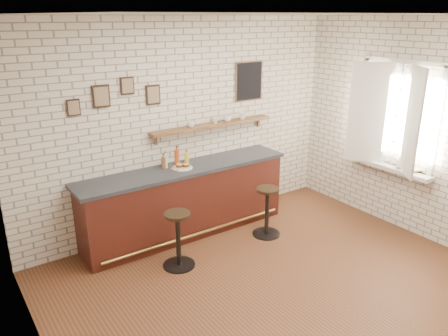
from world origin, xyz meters
The scene contains 21 objects.
ground centered at (0.00, 0.00, 0.00)m, with size 5.00×5.00×0.00m, color brown.
bar_counter centered at (-0.21, 1.70, 0.51)m, with size 3.10×0.65×1.01m.
sandwich_plate centered at (-0.26, 1.68, 1.02)m, with size 0.28×0.28×0.01m, color white.
ciabatta_sandwich centered at (-0.25, 1.68, 1.05)m, with size 0.19×0.13×0.06m.
potato_chips centered at (-0.28, 1.68, 1.02)m, with size 0.27×0.18×0.00m.
bitters_bottle_brown centered at (-0.47, 1.83, 1.09)m, with size 0.06×0.06×0.21m.
bitters_bottle_white centered at (-0.44, 1.83, 1.10)m, with size 0.06×0.06×0.23m.
bitters_bottle_amber centered at (-0.26, 1.83, 1.13)m, with size 0.07×0.07×0.28m.
condiment_bottle_yellow centered at (-0.11, 1.83, 1.09)m, with size 0.06×0.06×0.19m.
bar_stool_left centered at (-0.74, 0.99, 0.39)m, with size 0.41×0.41×0.73m.
bar_stool_right centered at (0.71, 1.00, 0.39)m, with size 0.40×0.40×0.72m.
wall_shelf centered at (0.40, 1.90, 1.48)m, with size 2.00×0.18×0.18m.
shelf_cup_a centered at (0.02, 1.90, 1.54)m, with size 0.11×0.11×0.09m, color white.
shelf_cup_b centered at (0.43, 1.90, 1.54)m, with size 0.09×0.09×0.09m, color white.
shelf_cup_c centered at (0.65, 1.90, 1.55)m, with size 0.12×0.12×0.09m, color white.
shelf_cup_d centered at (0.93, 1.90, 1.55)m, with size 0.11×0.11×0.10m, color white.
back_wall_decor centered at (0.23, 1.98, 2.05)m, with size 2.96×0.02×0.56m.
window_sill centered at (2.40, 0.30, 0.90)m, with size 0.20×1.35×0.06m.
casement_window centered at (2.36, 0.30, 1.65)m, with size 0.40×1.30×1.56m.
book_lower centered at (2.38, 0.02, 0.94)m, with size 0.19×0.25×0.02m, color tan.
book_upper centered at (2.38, -0.01, 0.96)m, with size 0.18×0.24×0.02m, color tan.
Camera 1 is at (-3.01, -3.29, 2.99)m, focal length 35.00 mm.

